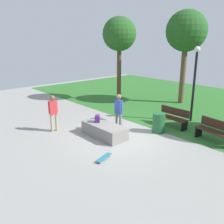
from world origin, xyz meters
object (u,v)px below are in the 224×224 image
object	(u,v)px
backpack_on_ledge	(97,119)
tree_broad_elm	(119,35)
concrete_ledge	(104,130)
skater_watching	(119,110)
lamp_post	(195,76)
trash_bin	(159,123)
skater_performing_trick	(53,111)
park_bench_near_lamppost	(173,117)
tree_slender_maple	(186,32)
skateboard_by_ledge	(104,158)
park_bench_center_lawn	(215,131)

from	to	relation	value
backpack_on_ledge	tree_broad_elm	distance (m)	7.36
concrete_ledge	skater_watching	xyz separation A→B (m)	(-0.03, 0.88, 0.75)
lamp_post	trash_bin	xyz separation A→B (m)	(-0.12, -2.55, -1.87)
backpack_on_ledge	trash_bin	size ratio (longest dim) A/B	0.35
skater_performing_trick	park_bench_near_lamppost	world-z (taller)	skater_performing_trick
tree_slender_maple	lamp_post	bearing A→B (deg)	-49.12
skater_performing_trick	park_bench_near_lamppost	xyz separation A→B (m)	(3.23, 4.64, -0.51)
park_bench_near_lamppost	tree_broad_elm	bearing A→B (deg)	163.28
skateboard_by_ledge	park_bench_center_lawn	world-z (taller)	park_bench_center_lawn
concrete_ledge	skater_performing_trick	bearing A→B (deg)	-146.60
tree_slender_maple	skateboard_by_ledge	bearing A→B (deg)	-72.88
tree_broad_elm	tree_slender_maple	distance (m)	4.19
skater_performing_trick	skateboard_by_ledge	size ratio (longest dim) A/B	2.07
tree_slender_maple	lamp_post	xyz separation A→B (m)	(2.52, -2.91, -2.19)
backpack_on_ledge	trash_bin	world-z (taller)	trash_bin
skater_watching	skateboard_by_ledge	distance (m)	2.99
tree_broad_elm	backpack_on_ledge	bearing A→B (deg)	-51.80
concrete_ledge	backpack_on_ledge	distance (m)	0.62
park_bench_center_lawn	tree_slender_maple	bearing A→B (deg)	135.32
park_bench_center_lawn	park_bench_near_lamppost	world-z (taller)	same
park_bench_center_lawn	park_bench_near_lamppost	size ratio (longest dim) A/B	1.03
concrete_ledge	backpack_on_ledge	bearing A→B (deg)	-175.34
skater_watching	skater_performing_trick	bearing A→B (deg)	-131.84
concrete_ledge	park_bench_near_lamppost	bearing A→B (deg)	69.86
tree_slender_maple	park_bench_center_lawn	bearing A→B (deg)	-44.68
backpack_on_ledge	park_bench_center_lawn	distance (m)	4.99
skater_watching	lamp_post	world-z (taller)	lamp_post
tree_broad_elm	park_bench_near_lamppost	bearing A→B (deg)	-16.72
backpack_on_ledge	tree_broad_elm	world-z (taller)	tree_broad_elm
trash_bin	park_bench_near_lamppost	bearing A→B (deg)	92.71
skater_performing_trick	trash_bin	distance (m)	4.82
skater_watching	park_bench_near_lamppost	distance (m)	2.79
skater_performing_trick	lamp_post	xyz separation A→B (m)	(3.40, 6.04, 1.33)
skater_watching	skateboard_by_ledge	size ratio (longest dim) A/B	2.13
backpack_on_ledge	tree_broad_elm	size ratio (longest dim) A/B	0.06
skater_performing_trick	lamp_post	bearing A→B (deg)	60.61
concrete_ledge	skater_watching	distance (m)	1.16
skater_watching	park_bench_near_lamppost	world-z (taller)	skater_watching
tree_broad_elm	lamp_post	xyz separation A→B (m)	(5.78, -0.29, -2.02)
skater_watching	trash_bin	world-z (taller)	skater_watching
skateboard_by_ledge	skater_performing_trick	bearing A→B (deg)	178.94
concrete_ledge	tree_slender_maple	size ratio (longest dim) A/B	0.36
skater_watching	park_bench_near_lamppost	size ratio (longest dim) A/B	1.09
backpack_on_ledge	lamp_post	xyz separation A→B (m)	(1.82, 4.74, 1.61)
concrete_ledge	tree_broad_elm	size ratio (longest dim) A/B	0.38
skater_watching	tree_broad_elm	world-z (taller)	tree_broad_elm
tree_broad_elm	trash_bin	bearing A→B (deg)	-26.60
skateboard_by_ledge	tree_broad_elm	xyz separation A→B (m)	(-6.04, 6.39, 4.28)
skater_watching	tree_broad_elm	distance (m)	6.85
concrete_ledge	lamp_post	distance (m)	5.32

